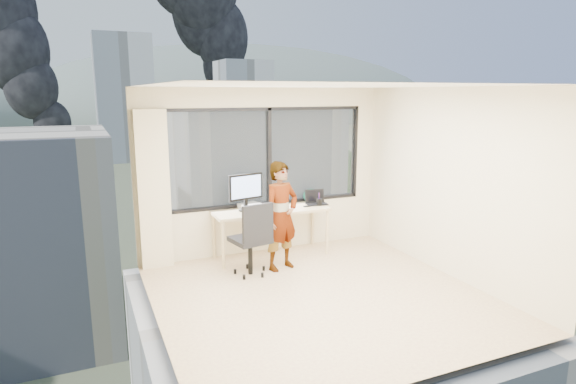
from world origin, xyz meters
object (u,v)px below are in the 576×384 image
monitor (246,192)px  laptop (317,198)px  chair (250,237)px  person (281,216)px  handbag (311,195)px  game_console (250,206)px  desk (271,233)px

monitor → laptop: monitor is taller
chair → person: size_ratio=0.68×
person → handbag: bearing=24.2°
chair → handbag: chair is taller
game_console → chair: bearing=-126.5°
desk → monitor: (-0.38, 0.08, 0.67)m
desk → person: 0.71m
desk → handbag: handbag is taller
chair → desk: bearing=36.4°
desk → person: size_ratio=1.14×
desk → monitor: bearing=168.3°
desk → monitor: size_ratio=3.10×
handbag → desk: bearing=-159.6°
laptop → handbag: 0.22m
person → handbag: person is taller
handbag → game_console: bearing=-174.5°
laptop → handbag: handbag is taller
desk → laptop: bearing=1.1°
game_console → person: bearing=-92.5°
person → laptop: bearing=15.3°
desk → chair: (-0.56, -0.61, 0.16)m
monitor → game_console: bearing=36.6°
desk → person: (-0.07, -0.58, 0.41)m
person → laptop: 1.05m
game_console → laptop: bearing=-27.5°
monitor → handbag: 1.21m
person → chair: bearing=165.3°
laptop → handbag: size_ratio=1.23×
game_console → handbag: size_ratio=1.10×
person → game_console: size_ratio=5.15×
laptop → monitor: bearing=-176.4°
monitor → game_console: monitor is taller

